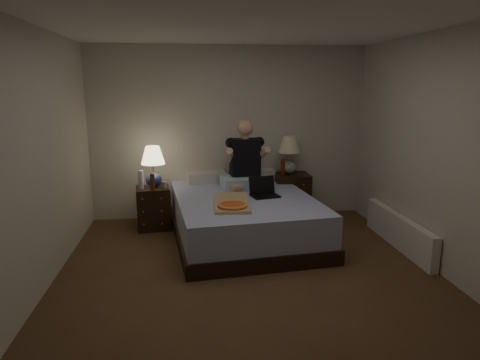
{
  "coord_description": "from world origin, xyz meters",
  "views": [
    {
      "loc": [
        -0.6,
        -3.98,
        1.96
      ],
      "look_at": [
        0.0,
        0.9,
        0.85
      ],
      "focal_mm": 32.0,
      "sensor_mm": 36.0,
      "label": 1
    }
  ],
  "objects": [
    {
      "name": "floor",
      "position": [
        0.0,
        0.0,
        0.0
      ],
      "size": [
        4.0,
        4.5,
        0.0
      ],
      "primitive_type": "cube",
      "color": "brown",
      "rests_on": "ground"
    },
    {
      "name": "ceiling",
      "position": [
        0.0,
        0.0,
        2.5
      ],
      "size": [
        4.0,
        4.5,
        0.0
      ],
      "primitive_type": "cube",
      "rotation": [
        3.14,
        0.0,
        0.0
      ],
      "color": "white",
      "rests_on": "ground"
    },
    {
      "name": "wall_back",
      "position": [
        0.0,
        2.25,
        1.25
      ],
      "size": [
        4.0,
        0.0,
        2.5
      ],
      "primitive_type": "cube",
      "rotation": [
        1.57,
        0.0,
        0.0
      ],
      "color": "silver",
      "rests_on": "ground"
    },
    {
      "name": "wall_front",
      "position": [
        0.0,
        -2.25,
        1.25
      ],
      "size": [
        4.0,
        0.0,
        2.5
      ],
      "primitive_type": "cube",
      "rotation": [
        -1.57,
        0.0,
        0.0
      ],
      "color": "silver",
      "rests_on": "ground"
    },
    {
      "name": "wall_left",
      "position": [
        -2.0,
        0.0,
        1.25
      ],
      "size": [
        0.0,
        4.5,
        2.5
      ],
      "primitive_type": "cube",
      "rotation": [
        1.57,
        0.0,
        1.57
      ],
      "color": "silver",
      "rests_on": "ground"
    },
    {
      "name": "wall_right",
      "position": [
        2.0,
        0.0,
        1.25
      ],
      "size": [
        0.0,
        4.5,
        2.5
      ],
      "primitive_type": "cube",
      "rotation": [
        1.57,
        0.0,
        -1.57
      ],
      "color": "silver",
      "rests_on": "ground"
    },
    {
      "name": "bed",
      "position": [
        0.09,
        1.27,
        0.28
      ],
      "size": [
        1.91,
        2.4,
        0.56
      ],
      "primitive_type": "cube",
      "rotation": [
        0.0,
        0.0,
        0.11
      ],
      "color": "#5E72BC",
      "rests_on": "floor"
    },
    {
      "name": "nightstand_left",
      "position": [
        -1.09,
        1.77,
        0.29
      ],
      "size": [
        0.49,
        0.45,
        0.58
      ],
      "primitive_type": "cube",
      "rotation": [
        0.0,
        0.0,
        0.11
      ],
      "color": "black",
      "rests_on": "floor"
    },
    {
      "name": "nightstand_right",
      "position": [
        0.91,
        2.05,
        0.33
      ],
      "size": [
        0.52,
        0.47,
        0.66
      ],
      "primitive_type": "cube",
      "rotation": [
        0.0,
        0.0,
        -0.02
      ],
      "color": "black",
      "rests_on": "floor"
    },
    {
      "name": "lamp_left",
      "position": [
        -1.07,
        1.81,
        0.86
      ],
      "size": [
        0.33,
        0.33,
        0.56
      ],
      "primitive_type": null,
      "rotation": [
        0.0,
        0.0,
        -0.04
      ],
      "color": "navy",
      "rests_on": "nightstand_left"
    },
    {
      "name": "lamp_right",
      "position": [
        0.87,
        2.05,
        0.94
      ],
      "size": [
        0.37,
        0.37,
        0.56
      ],
      "primitive_type": null,
      "rotation": [
        0.0,
        0.0,
        -0.19
      ],
      "color": "gray",
      "rests_on": "nightstand_right"
    },
    {
      "name": "water_bottle",
      "position": [
        -1.23,
        1.71,
        0.71
      ],
      "size": [
        0.07,
        0.07,
        0.25
      ],
      "primitive_type": "cylinder",
      "color": "white",
      "rests_on": "nightstand_left"
    },
    {
      "name": "soda_can",
      "position": [
        -0.94,
        1.68,
        0.63
      ],
      "size": [
        0.07,
        0.07,
        0.1
      ],
      "primitive_type": "cylinder",
      "color": "#A5A5A1",
      "rests_on": "nightstand_left"
    },
    {
      "name": "beer_bottle_left",
      "position": [
        -1.07,
        1.58,
        0.7
      ],
      "size": [
        0.06,
        0.06,
        0.23
      ],
      "primitive_type": "cylinder",
      "color": "#54300C",
      "rests_on": "nightstand_left"
    },
    {
      "name": "beer_bottle_right",
      "position": [
        0.76,
        1.99,
        0.78
      ],
      "size": [
        0.06,
        0.06,
        0.23
      ],
      "primitive_type": "cylinder",
      "color": "#59240C",
      "rests_on": "nightstand_right"
    },
    {
      "name": "person",
      "position": [
        0.18,
        1.7,
        1.02
      ],
      "size": [
        0.71,
        0.58,
        0.93
      ],
      "primitive_type": null,
      "rotation": [
        0.0,
        0.0,
        0.1
      ],
      "color": "black",
      "rests_on": "bed"
    },
    {
      "name": "laptop",
      "position": [
        0.36,
        1.18,
        0.68
      ],
      "size": [
        0.39,
        0.35,
        0.24
      ],
      "primitive_type": null,
      "rotation": [
        0.0,
        0.0,
        0.21
      ],
      "color": "black",
      "rests_on": "bed"
    },
    {
      "name": "pizza_box",
      "position": [
        -0.11,
        0.67,
        0.6
      ],
      "size": [
        0.45,
        0.79,
        0.08
      ],
      "primitive_type": null,
      "rotation": [
        0.0,
        0.0,
        -0.07
      ],
      "color": "tan",
      "rests_on": "bed"
    },
    {
      "name": "radiator",
      "position": [
        1.93,
        0.69,
        0.2
      ],
      "size": [
        0.1,
        1.6,
        0.4
      ],
      "primitive_type": "cube",
      "color": "white",
      "rests_on": "floor"
    }
  ]
}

